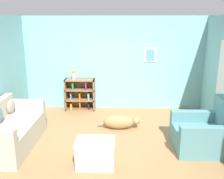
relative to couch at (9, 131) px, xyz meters
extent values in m
plane|color=#997047|center=(2.06, 0.19, -0.33)|extent=(14.00, 14.00, 0.00)
cube|color=#7AB7BC|center=(2.06, 2.44, 0.97)|extent=(5.60, 0.10, 2.60)
cube|color=silver|center=(3.06, 2.38, 1.22)|extent=(0.32, 0.02, 0.40)
cube|color=#568EAD|center=(3.06, 2.37, 1.22)|extent=(0.24, 0.01, 0.32)
cube|color=white|center=(4.54, 0.89, 0.69)|extent=(0.02, 0.84, 2.05)
cube|color=#B7AD99|center=(0.05, 0.00, -0.09)|extent=(0.89, 1.78, 0.48)
cube|color=#B7AD99|center=(0.05, 0.81, 0.27)|extent=(0.89, 0.16, 0.25)
ellipsoid|color=gray|center=(-0.19, 0.62, 0.30)|extent=(0.14, 0.32, 0.32)
cube|color=olive|center=(0.71, 2.21, 0.11)|extent=(0.04, 0.32, 0.89)
cube|color=olive|center=(1.50, 2.21, 0.11)|extent=(0.04, 0.32, 0.89)
cube|color=olive|center=(1.10, 2.36, 0.11)|extent=(0.83, 0.02, 0.89)
cube|color=olive|center=(1.10, 2.21, -0.31)|extent=(0.83, 0.32, 0.04)
cube|color=olive|center=(1.10, 2.21, -0.04)|extent=(0.83, 0.32, 0.04)
cube|color=olive|center=(1.10, 2.21, 0.26)|extent=(0.83, 0.32, 0.04)
cube|color=olive|center=(1.10, 2.21, 0.54)|extent=(0.83, 0.32, 0.04)
cube|color=gold|center=(0.85, 2.20, -0.23)|extent=(0.04, 0.24, 0.17)
cube|color=#60939E|center=(0.86, 2.20, 0.07)|extent=(0.03, 0.24, 0.18)
cube|color=#287A3D|center=(0.92, 2.20, 0.37)|extent=(0.04, 0.24, 0.19)
cube|color=orange|center=(1.10, 2.20, -0.19)|extent=(0.03, 0.24, 0.24)
cube|color=orange|center=(1.10, 2.20, 0.08)|extent=(0.03, 0.24, 0.19)
cube|color=#7A2D84|center=(1.29, 2.20, 0.39)|extent=(0.03, 0.24, 0.23)
cube|color=black|center=(1.36, 2.20, -0.23)|extent=(0.03, 0.24, 0.18)
cube|color=#60939E|center=(1.35, 2.20, 0.08)|extent=(0.05, 0.24, 0.19)
cube|color=slate|center=(3.85, 0.04, -0.13)|extent=(1.07, 0.99, 0.41)
cube|color=slate|center=(3.85, -0.37, 0.19)|extent=(1.07, 0.18, 0.22)
cube|color=slate|center=(3.85, 0.45, 0.19)|extent=(1.07, 0.18, 0.22)
cube|color=silver|center=(1.80, -0.64, -0.10)|extent=(0.65, 0.45, 0.47)
cube|color=white|center=(1.80, -0.64, 0.13)|extent=(0.68, 0.47, 0.03)
ellipsoid|color=#9E7A4C|center=(2.20, 0.92, -0.17)|extent=(0.72, 0.30, 0.33)
sphere|color=#9E7A4C|center=(2.61, 0.92, -0.13)|extent=(0.19, 0.19, 0.19)
ellipsoid|color=#9E7A4C|center=(1.79, 0.96, -0.25)|extent=(0.20, 0.05, 0.05)
cylinder|color=silver|center=(0.94, 2.21, 0.65)|extent=(0.08, 0.08, 0.18)
sphere|color=orange|center=(0.94, 2.21, 0.78)|extent=(0.11, 0.11, 0.11)
camera|label=1|loc=(2.21, -4.53, 2.14)|focal=40.00mm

